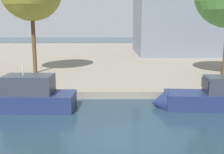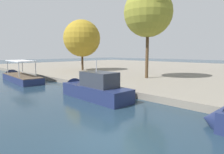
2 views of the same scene
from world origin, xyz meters
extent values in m
plane|color=#1E3342|center=(0.00, 0.00, 0.00)|extent=(220.00, 220.00, 0.00)
cube|color=navy|center=(-22.02, 4.16, 0.20)|extent=(10.39, 3.33, 1.27)
cone|color=navy|center=(-27.62, 4.53, 0.20)|extent=(1.55, 2.48, 2.39)
cube|color=brown|center=(-22.02, 4.16, 0.88)|extent=(10.18, 3.18, 0.08)
cylinder|color=#B2B2B7|center=(-24.90, 3.29, 1.90)|extent=(0.10, 0.10, 1.96)
cylinder|color=#B2B2B7|center=(-24.75, 5.41, 1.90)|extent=(0.10, 0.10, 1.96)
cylinder|color=#B2B2B7|center=(-19.28, 2.92, 1.90)|extent=(0.10, 0.10, 1.96)
cylinder|color=#B2B2B7|center=(-19.14, 5.04, 1.90)|extent=(0.10, 0.10, 1.96)
cube|color=silver|center=(-22.02, 4.16, 2.94)|extent=(6.50, 2.86, 0.12)
cube|color=navy|center=(-6.65, 4.92, 0.38)|extent=(7.39, 2.62, 1.59)
cone|color=navy|center=(-10.71, 5.05, 0.38)|extent=(1.27, 2.30, 2.26)
cube|color=#2D333D|center=(-6.10, 4.90, 1.81)|extent=(3.35, 2.01, 1.28)
cube|color=black|center=(-7.38, 4.94, 1.88)|extent=(0.94, 1.81, 0.77)
cylinder|color=silver|center=(-6.46, 4.91, 2.95)|extent=(0.08, 0.08, 1.00)
cone|color=navy|center=(3.11, 5.32, 0.34)|extent=(1.34, 2.20, 2.12)
cylinder|color=#4C3823|center=(-8.73, 16.12, 3.80)|extent=(0.43, 0.43, 6.41)
sphere|color=olive|center=(-8.73, 16.12, 9.44)|extent=(6.51, 6.51, 6.51)
sphere|color=olive|center=(-7.17, 15.24, 10.47)|extent=(2.95, 2.95, 2.95)
sphere|color=olive|center=(-7.98, 16.63, 9.72)|extent=(3.52, 3.52, 3.52)
cylinder|color=#4C3823|center=(-24.65, 17.00, 2.40)|extent=(0.42, 0.42, 3.61)
sphere|color=olive|center=(-24.65, 17.00, 6.91)|extent=(7.22, 7.22, 7.22)
sphere|color=olive|center=(-26.12, 16.88, 7.62)|extent=(3.73, 3.73, 3.73)
sphere|color=olive|center=(-25.45, 17.28, 6.03)|extent=(4.02, 4.02, 4.02)
camera|label=1|loc=(-0.52, -13.30, 5.90)|focal=43.19mm
camera|label=2|loc=(6.16, -6.04, 4.12)|focal=30.40mm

